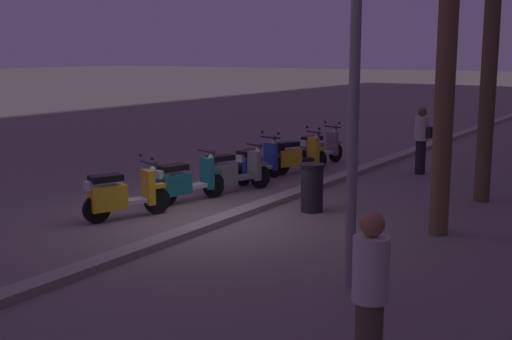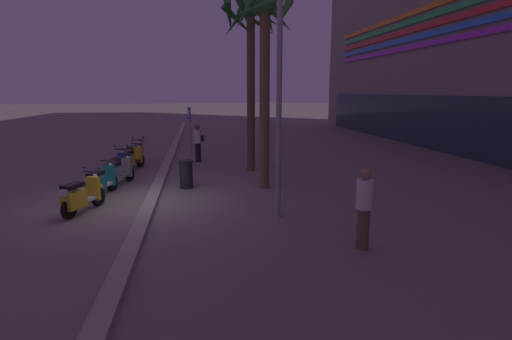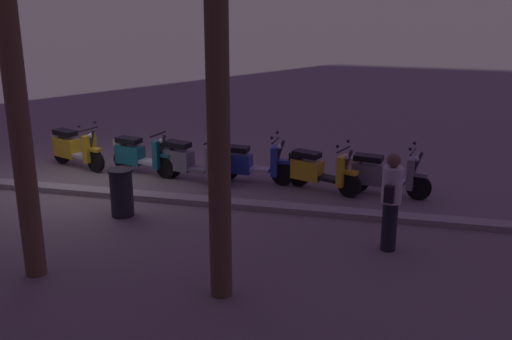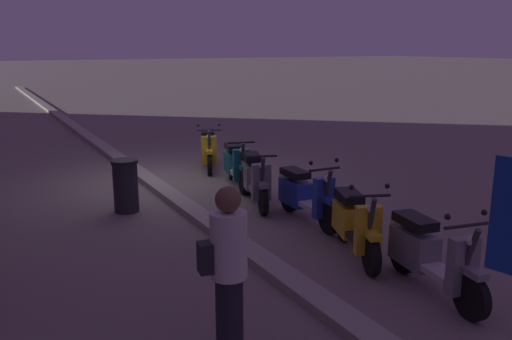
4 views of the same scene
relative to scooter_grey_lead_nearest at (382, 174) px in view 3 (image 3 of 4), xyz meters
The scene contains 10 objects.
ground_plane 6.61m from the scooter_grey_lead_nearest, ahead, with size 200.00×200.00×0.00m, color slate.
curb_strip 6.68m from the scooter_grey_lead_nearest, 12.28° to the left, with size 60.00×0.36×0.12m, color gray.
scooter_grey_lead_nearest is the anchor object (origin of this frame).
scooter_yellow_gap_after_mid 1.35m from the scooter_grey_lead_nearest, ahead, with size 1.69×0.85×1.17m.
scooter_blue_mid_centre 2.95m from the scooter_grey_lead_nearest, ahead, with size 1.83×0.56×1.17m.
scooter_grey_second_in_line 4.29m from the scooter_grey_lead_nearest, ahead, with size 1.79×0.82×1.04m.
scooter_teal_mid_rear 5.62m from the scooter_grey_lead_nearest, ahead, with size 1.73×0.74×1.04m.
scooter_yellow_mid_front 7.38m from the scooter_grey_lead_nearest, ahead, with size 1.67×0.84×1.17m.
pedestrian_strolling_near_curb 2.86m from the scooter_grey_lead_nearest, 95.14° to the left, with size 0.34×0.46×1.72m.
litter_bin 5.42m from the scooter_grey_lead_nearest, 26.21° to the left, with size 0.48×0.48×0.95m.
Camera 3 is at (-6.84, 11.91, 4.60)m, focal length 44.14 mm.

